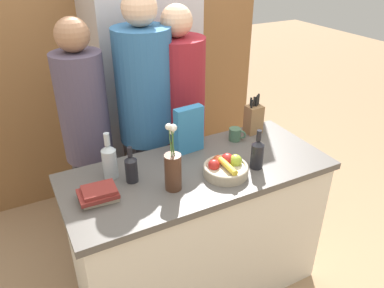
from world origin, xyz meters
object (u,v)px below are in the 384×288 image
(person_in_red_tee, at_px, (178,118))
(bottle_wine, at_px, (257,153))
(person_in_blue, at_px, (146,117))
(fruit_bowl, at_px, (226,167))
(book_stack, at_px, (99,194))
(coffee_mug, at_px, (235,134))
(cereal_box, at_px, (189,130))
(knife_block, at_px, (254,119))
(bottle_oil, at_px, (109,160))
(bottle_vinegar, at_px, (131,168))
(refrigerator, at_px, (143,92))
(person_at_sink, at_px, (87,136))
(flower_vase, at_px, (173,169))

(person_in_red_tee, bearing_deg, bottle_wine, -50.32)
(bottle_wine, bearing_deg, person_in_blue, 118.73)
(fruit_bowl, relative_size, book_stack, 1.26)
(coffee_mug, bearing_deg, cereal_box, 177.49)
(cereal_box, distance_m, person_in_red_tee, 0.39)
(book_stack, xyz_separation_m, bottle_wine, (0.87, -0.12, 0.06))
(coffee_mug, xyz_separation_m, person_in_red_tee, (-0.22, 0.37, 0.01))
(knife_block, height_order, person_in_red_tee, person_in_red_tee)
(knife_block, relative_size, book_stack, 1.33)
(bottle_oil, height_order, bottle_vinegar, bottle_oil)
(refrigerator, xyz_separation_m, cereal_box, (-0.06, -0.93, 0.09))
(knife_block, distance_m, bottle_oil, 1.00)
(refrigerator, height_order, bottle_vinegar, refrigerator)
(bottle_vinegar, xyz_separation_m, person_in_blue, (0.29, 0.51, 0.03))
(refrigerator, bearing_deg, person_in_blue, -108.85)
(book_stack, xyz_separation_m, person_at_sink, (0.10, 0.63, 0.01))
(person_in_red_tee, bearing_deg, person_in_blue, -151.51)
(flower_vase, relative_size, person_in_blue, 0.21)
(bottle_vinegar, height_order, bottle_wine, bottle_wine)
(flower_vase, distance_m, bottle_vinegar, 0.24)
(coffee_mug, distance_m, person_in_red_tee, 0.44)
(flower_vase, xyz_separation_m, book_stack, (-0.37, 0.09, -0.09))
(fruit_bowl, distance_m, knife_block, 0.56)
(book_stack, bearing_deg, fruit_bowl, -7.85)
(book_stack, xyz_separation_m, bottle_vinegar, (0.20, 0.08, 0.05))
(person_in_red_tee, bearing_deg, bottle_oil, -117.88)
(fruit_bowl, bearing_deg, person_in_red_tee, 86.57)
(cereal_box, relative_size, book_stack, 1.45)
(person_at_sink, bearing_deg, coffee_mug, -25.28)
(knife_block, bearing_deg, person_in_blue, 152.03)
(refrigerator, height_order, fruit_bowl, refrigerator)
(flower_vase, relative_size, cereal_box, 1.31)
(coffee_mug, xyz_separation_m, book_stack, (-0.95, -0.21, -0.01))
(flower_vase, distance_m, person_in_red_tee, 0.76)
(flower_vase, bearing_deg, book_stack, 166.91)
(cereal_box, distance_m, bottle_vinegar, 0.45)
(flower_vase, xyz_separation_m, person_at_sink, (-0.27, 0.71, -0.07))
(fruit_bowl, xyz_separation_m, bottle_wine, (0.19, -0.02, 0.05))
(flower_vase, relative_size, book_stack, 1.91)
(fruit_bowl, bearing_deg, book_stack, 172.15)
(cereal_box, bearing_deg, flower_vase, -128.78)
(knife_block, distance_m, coffee_mug, 0.18)
(refrigerator, xyz_separation_m, book_stack, (-0.68, -1.16, -0.02))
(bottle_oil, bearing_deg, book_stack, -123.52)
(knife_block, xyz_separation_m, person_at_sink, (-1.01, 0.37, -0.05))
(flower_vase, distance_m, bottle_oil, 0.36)
(fruit_bowl, height_order, bottle_wine, bottle_wine)
(cereal_box, bearing_deg, person_in_blue, 110.37)
(fruit_bowl, xyz_separation_m, coffee_mug, (0.27, 0.31, 0.00))
(coffee_mug, bearing_deg, book_stack, -167.35)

